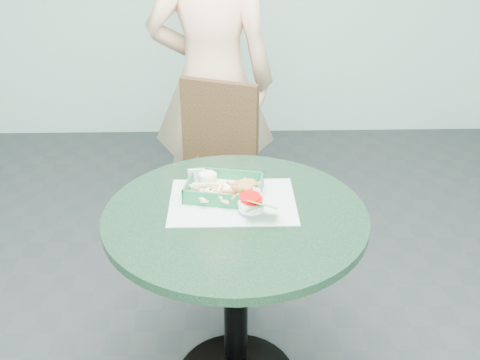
{
  "coord_description": "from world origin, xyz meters",
  "views": [
    {
      "loc": [
        -0.02,
        -1.58,
        1.72
      ],
      "look_at": [
        0.02,
        0.1,
        0.83
      ],
      "focal_mm": 42.0,
      "sensor_mm": 36.0,
      "label": 1
    }
  ],
  "objects_px": {
    "cafe_table": "(236,259)",
    "dining_chair": "(220,169)",
    "diner_person": "(212,59)",
    "crab_sandwich": "(246,192)",
    "sauce_ramekin": "(206,184)",
    "food_basket": "(224,196)"
  },
  "relations": [
    {
      "from": "food_basket",
      "to": "crab_sandwich",
      "type": "relative_size",
      "value": 2.13
    },
    {
      "from": "dining_chair",
      "to": "crab_sandwich",
      "type": "bearing_deg",
      "value": -61.13
    },
    {
      "from": "cafe_table",
      "to": "food_basket",
      "type": "height_order",
      "value": "food_basket"
    },
    {
      "from": "diner_person",
      "to": "sauce_ramekin",
      "type": "distance_m",
      "value": 0.97
    },
    {
      "from": "food_basket",
      "to": "crab_sandwich",
      "type": "distance_m",
      "value": 0.09
    },
    {
      "from": "cafe_table",
      "to": "diner_person",
      "type": "relative_size",
      "value": 0.45
    },
    {
      "from": "dining_chair",
      "to": "crab_sandwich",
      "type": "height_order",
      "value": "dining_chair"
    },
    {
      "from": "dining_chair",
      "to": "food_basket",
      "type": "relative_size",
      "value": 3.69
    },
    {
      "from": "cafe_table",
      "to": "dining_chair",
      "type": "xyz_separation_m",
      "value": [
        -0.06,
        0.79,
        -0.05
      ]
    },
    {
      "from": "food_basket",
      "to": "crab_sandwich",
      "type": "xyz_separation_m",
      "value": [
        0.08,
        -0.03,
        0.03
      ]
    },
    {
      "from": "food_basket",
      "to": "crab_sandwich",
      "type": "bearing_deg",
      "value": -24.64
    },
    {
      "from": "dining_chair",
      "to": "cafe_table",
      "type": "bearing_deg",
      "value": -64.68
    },
    {
      "from": "dining_chair",
      "to": "sauce_ramekin",
      "type": "xyz_separation_m",
      "value": [
        -0.04,
        -0.65,
        0.27
      ]
    },
    {
      "from": "diner_person",
      "to": "sauce_ramekin",
      "type": "xyz_separation_m",
      "value": [
        -0.0,
        -0.95,
        -0.17
      ]
    },
    {
      "from": "diner_person",
      "to": "crab_sandwich",
      "type": "height_order",
      "value": "diner_person"
    },
    {
      "from": "sauce_ramekin",
      "to": "dining_chair",
      "type": "bearing_deg",
      "value": 86.69
    },
    {
      "from": "dining_chair",
      "to": "food_basket",
      "type": "xyz_separation_m",
      "value": [
        0.02,
        -0.68,
        0.24
      ]
    },
    {
      "from": "crab_sandwich",
      "to": "sauce_ramekin",
      "type": "xyz_separation_m",
      "value": [
        -0.14,
        0.06,
        0.0
      ]
    },
    {
      "from": "cafe_table",
      "to": "crab_sandwich",
      "type": "height_order",
      "value": "crab_sandwich"
    },
    {
      "from": "dining_chair",
      "to": "sauce_ramekin",
      "type": "height_order",
      "value": "dining_chair"
    },
    {
      "from": "sauce_ramekin",
      "to": "diner_person",
      "type": "bearing_deg",
      "value": 89.85
    },
    {
      "from": "crab_sandwich",
      "to": "sauce_ramekin",
      "type": "distance_m",
      "value": 0.15
    }
  ]
}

